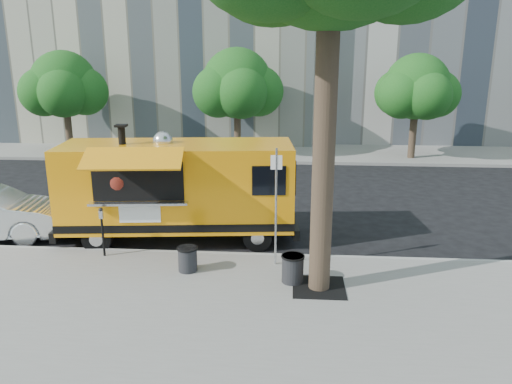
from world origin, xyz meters
TOP-DOWN VIEW (x-y plane):
  - ground at (0.00, 0.00)m, footprint 120.00×120.00m
  - sidewalk at (0.00, -4.00)m, footprint 60.00×6.00m
  - curb at (0.00, -0.93)m, footprint 60.00×0.14m
  - far_sidewalk at (0.00, 13.50)m, footprint 60.00×5.00m
  - tree_well at (2.60, -2.80)m, footprint 1.20×1.20m
  - far_tree_a at (-10.00, 12.30)m, footprint 3.42×3.42m
  - far_tree_b at (-1.00, 12.70)m, footprint 3.60×3.60m
  - far_tree_c at (8.00, 12.40)m, footprint 3.24×3.24m
  - sign_post at (1.55, -1.55)m, footprint 0.28×0.06m
  - parking_meter at (-3.00, -1.35)m, footprint 0.11×0.11m
  - food_truck at (-1.38, 0.34)m, footprint 7.07×3.72m
  - trash_bin_left at (1.99, -2.54)m, footprint 0.55×0.55m
  - trash_bin_right at (-0.59, -2.12)m, footprint 0.51×0.51m

SIDE VIEW (x-z plane):
  - ground at x=0.00m, z-range 0.00..0.00m
  - sidewalk at x=0.00m, z-range 0.00..0.15m
  - curb at x=0.00m, z-range -0.01..0.15m
  - far_sidewalk at x=0.00m, z-range 0.00..0.15m
  - tree_well at x=2.60m, z-range 0.14..0.17m
  - trash_bin_right at x=-0.59m, z-range 0.17..0.78m
  - trash_bin_left at x=1.99m, z-range 0.17..0.83m
  - parking_meter at x=-3.00m, z-range 0.31..1.65m
  - food_truck at x=-1.38m, z-range -0.10..3.30m
  - sign_post at x=1.55m, z-range 0.35..3.35m
  - far_tree_c at x=8.00m, z-range 1.11..6.32m
  - far_tree_a at x=-10.00m, z-range 1.10..6.45m
  - far_tree_b at x=-1.00m, z-range 1.08..6.58m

